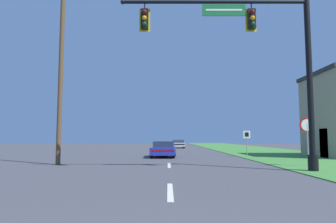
% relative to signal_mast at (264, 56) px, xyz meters
% --- Properties ---
extents(grass_verge_right, '(10.00, 110.00, 0.04)m').
position_rel_signal_mast_xyz_m(grass_verge_right, '(6.12, 19.08, -5.24)').
color(grass_verge_right, '#428438').
rests_on(grass_verge_right, ground).
extents(road_center_line, '(0.16, 34.80, 0.01)m').
position_rel_signal_mast_xyz_m(road_center_line, '(-4.38, 11.08, -5.25)').
color(road_center_line, silver).
rests_on(road_center_line, ground).
extents(signal_mast, '(8.90, 0.47, 8.66)m').
position_rel_signal_mast_xyz_m(signal_mast, '(0.00, 0.00, 0.00)').
color(signal_mast, black).
rests_on(signal_mast, grass_verge_right).
extents(car_ahead, '(2.02, 4.62, 1.19)m').
position_rel_signal_mast_xyz_m(car_ahead, '(-4.77, 10.39, -4.66)').
color(car_ahead, black).
rests_on(car_ahead, ground).
extents(far_car, '(1.82, 4.23, 1.19)m').
position_rel_signal_mast_xyz_m(far_car, '(-2.90, 31.45, -4.66)').
color(far_car, black).
rests_on(far_car, ground).
extents(stop_sign, '(0.76, 0.07, 2.50)m').
position_rel_signal_mast_xyz_m(stop_sign, '(2.79, 2.13, -3.40)').
color(stop_sign, gray).
rests_on(stop_sign, grass_verge_right).
extents(route_sign_post, '(0.55, 0.06, 2.03)m').
position_rel_signal_mast_xyz_m(route_sign_post, '(1.85, 10.49, -3.73)').
color(route_sign_post, gray).
rests_on(route_sign_post, grass_verge_right).
extents(utility_pole_near, '(1.80, 0.26, 10.86)m').
position_rel_signal_mast_xyz_m(utility_pole_near, '(-10.61, 3.48, 0.33)').
color(utility_pole_near, brown).
rests_on(utility_pole_near, ground).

